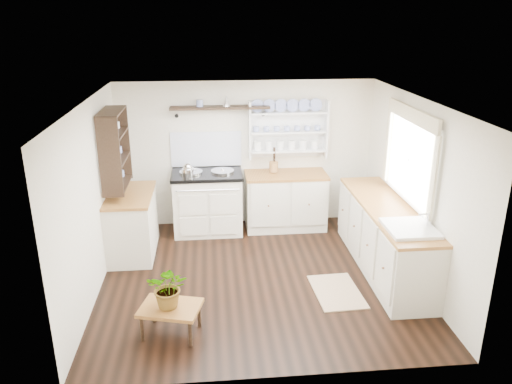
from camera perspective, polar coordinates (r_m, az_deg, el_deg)
floor at (r=6.62m, az=0.22°, el=-9.74°), size 4.00×3.80×0.01m
wall_back at (r=7.93m, az=-1.14°, el=4.37°), size 4.00×0.02×2.30m
wall_right at (r=6.62m, az=17.71°, el=0.24°), size 0.02×3.80×2.30m
wall_left at (r=6.27m, az=-18.29°, el=-0.94°), size 0.02×3.80×2.30m
ceiling at (r=5.83m, az=0.24°, el=10.31°), size 4.00×3.80×0.01m
window at (r=6.62m, az=17.19°, el=4.04°), size 0.08×1.55×1.22m
aga_cooker at (r=7.80m, az=-5.52°, el=-1.09°), size 1.08×0.75×0.99m
back_cabinets at (r=7.93m, az=3.39°, el=-0.91°), size 1.27×0.63×0.90m
right_cabinets at (r=6.85m, az=14.48°, el=-5.00°), size 0.62×2.43×0.90m
belfast_sink at (r=6.08m, az=17.07°, el=-5.00°), size 0.55×0.60×0.45m
left_cabinets at (r=7.28m, az=-13.96°, el=-3.45°), size 0.62×1.13×0.90m
plate_rack at (r=7.87m, az=3.62°, el=7.26°), size 1.20×0.22×0.90m
high_shelf at (r=7.63m, az=-4.15°, el=9.54°), size 1.50×0.29×0.16m
left_shelving at (r=6.96m, az=-15.85°, el=4.81°), size 0.28×0.80×1.05m
kettle at (r=7.52m, az=-7.79°, el=2.43°), size 0.18×0.18×0.22m
utensil_crock at (r=7.81m, az=2.03°, el=2.90°), size 0.14×0.14×0.16m
center_table at (r=5.51m, az=-9.75°, el=-13.14°), size 0.72×0.59×0.34m
potted_plant at (r=5.36m, az=-9.92°, el=-10.65°), size 0.47×0.42×0.47m
floor_rug at (r=6.38m, az=9.22°, el=-11.17°), size 0.59×0.88×0.02m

